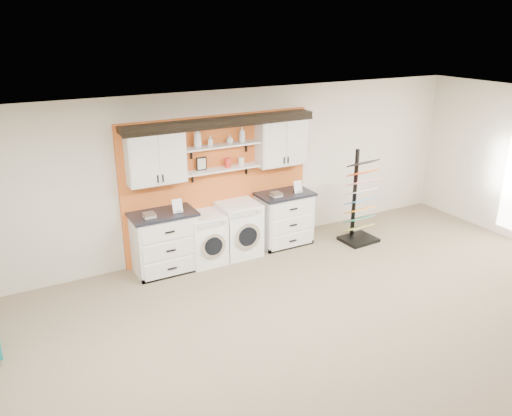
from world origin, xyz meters
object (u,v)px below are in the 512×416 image
base_cabinet_left (164,242)px  base_cabinet_right (284,218)px  washer (205,238)px  dryer (239,229)px  sample_rack (359,213)px

base_cabinet_left → base_cabinet_right: (2.26, 0.00, -0.02)m
base_cabinet_right → washer: size_ratio=1.16×
dryer → sample_rack: bearing=-14.4°
base_cabinet_left → dryer: size_ratio=1.11×
dryer → sample_rack: size_ratio=0.55×
sample_rack → base_cabinet_left: bearing=168.0°
sample_rack → washer: bearing=165.9°
base_cabinet_left → sample_rack: 3.57m
base_cabinet_left → washer: 0.71m
base_cabinet_right → sample_rack: size_ratio=0.58×
washer → base_cabinet_right: bearing=0.1°
base_cabinet_right → base_cabinet_left: bearing=-180.0°
base_cabinet_left → dryer: bearing=-0.1°
base_cabinet_right → dryer: size_ratio=1.07×
washer → dryer: 0.63m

